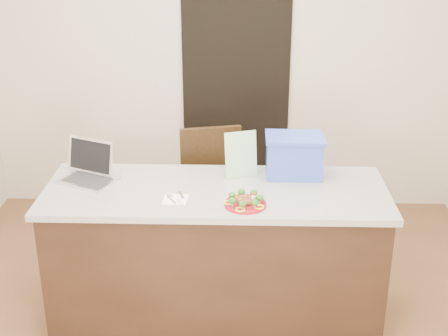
{
  "coord_description": "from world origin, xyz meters",
  "views": [
    {
      "loc": [
        0.15,
        -3.14,
        2.47
      ],
      "look_at": [
        0.05,
        0.2,
        1.08
      ],
      "focal_mm": 50.0,
      "sensor_mm": 36.0,
      "label": 1
    }
  ],
  "objects_px": {
    "plate": "(245,204)",
    "laptop": "(89,169)",
    "yogurt_bottle": "(253,199)",
    "blue_box": "(294,155)",
    "island": "(216,256)",
    "chair": "(210,189)",
    "napkin": "(175,199)"
  },
  "relations": [
    {
      "from": "plate",
      "to": "laptop",
      "type": "distance_m",
      "value": 1.04
    },
    {
      "from": "yogurt_bottle",
      "to": "blue_box",
      "type": "height_order",
      "value": "blue_box"
    },
    {
      "from": "island",
      "to": "yogurt_bottle",
      "type": "xyz_separation_m",
      "value": [
        0.22,
        -0.19,
        0.48
      ]
    },
    {
      "from": "island",
      "to": "laptop",
      "type": "height_order",
      "value": "laptop"
    },
    {
      "from": "yogurt_bottle",
      "to": "blue_box",
      "type": "distance_m",
      "value": 0.5
    },
    {
      "from": "laptop",
      "to": "plate",
      "type": "bearing_deg",
      "value": 3.98
    },
    {
      "from": "island",
      "to": "yogurt_bottle",
      "type": "height_order",
      "value": "yogurt_bottle"
    },
    {
      "from": "yogurt_bottle",
      "to": "chair",
      "type": "bearing_deg",
      "value": 107.39
    },
    {
      "from": "island",
      "to": "plate",
      "type": "xyz_separation_m",
      "value": [
        0.18,
        -0.21,
        0.47
      ]
    },
    {
      "from": "island",
      "to": "chair",
      "type": "height_order",
      "value": "chair"
    },
    {
      "from": "napkin",
      "to": "yogurt_bottle",
      "type": "xyz_separation_m",
      "value": [
        0.45,
        -0.04,
        0.02
      ]
    },
    {
      "from": "plate",
      "to": "blue_box",
      "type": "distance_m",
      "value": 0.55
    },
    {
      "from": "laptop",
      "to": "blue_box",
      "type": "height_order",
      "value": "blue_box"
    },
    {
      "from": "blue_box",
      "to": "laptop",
      "type": "bearing_deg",
      "value": -175.77
    },
    {
      "from": "island",
      "to": "blue_box",
      "type": "height_order",
      "value": "blue_box"
    },
    {
      "from": "yogurt_bottle",
      "to": "laptop",
      "type": "relative_size",
      "value": 0.16
    },
    {
      "from": "napkin",
      "to": "blue_box",
      "type": "distance_m",
      "value": 0.81
    },
    {
      "from": "yogurt_bottle",
      "to": "laptop",
      "type": "distance_m",
      "value": 1.07
    },
    {
      "from": "napkin",
      "to": "chair",
      "type": "distance_m",
      "value": 0.98
    },
    {
      "from": "chair",
      "to": "laptop",
      "type": "bearing_deg",
      "value": -152.78
    },
    {
      "from": "yogurt_bottle",
      "to": "napkin",
      "type": "bearing_deg",
      "value": 175.39
    },
    {
      "from": "laptop",
      "to": "blue_box",
      "type": "xyz_separation_m",
      "value": [
        1.27,
        0.09,
        0.07
      ]
    },
    {
      "from": "plate",
      "to": "laptop",
      "type": "xyz_separation_m",
      "value": [
        -0.97,
        0.36,
        0.05
      ]
    },
    {
      "from": "yogurt_bottle",
      "to": "chair",
      "type": "relative_size",
      "value": 0.06
    },
    {
      "from": "napkin",
      "to": "chair",
      "type": "relative_size",
      "value": 0.14
    },
    {
      "from": "island",
      "to": "blue_box",
      "type": "relative_size",
      "value": 5.67
    },
    {
      "from": "island",
      "to": "plate",
      "type": "height_order",
      "value": "plate"
    },
    {
      "from": "napkin",
      "to": "laptop",
      "type": "xyz_separation_m",
      "value": [
        -0.57,
        0.3,
        0.06
      ]
    },
    {
      "from": "napkin",
      "to": "blue_box",
      "type": "bearing_deg",
      "value": 28.46
    },
    {
      "from": "napkin",
      "to": "plate",
      "type": "bearing_deg",
      "value": -8.83
    },
    {
      "from": "laptop",
      "to": "chair",
      "type": "distance_m",
      "value": 1.02
    },
    {
      "from": "island",
      "to": "yogurt_bottle",
      "type": "relative_size",
      "value": 32.76
    }
  ]
}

